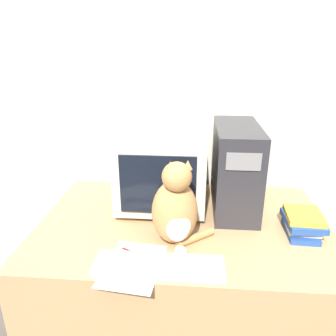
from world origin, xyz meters
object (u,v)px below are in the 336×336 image
(crt_monitor, at_px, (162,169))
(pen, at_px, (137,254))
(book_stack, at_px, (302,223))
(cat, at_px, (176,209))
(computer_tower, at_px, (235,168))
(keyboard, at_px, (159,265))

(crt_monitor, xyz_separation_m, pen, (-0.06, -0.46, -0.19))
(book_stack, bearing_deg, pen, -162.45)
(crt_monitor, height_order, book_stack, crt_monitor)
(crt_monitor, relative_size, book_stack, 2.14)
(cat, distance_m, book_stack, 0.58)
(cat, relative_size, book_stack, 1.81)
(computer_tower, bearing_deg, pen, -132.59)
(computer_tower, height_order, cat, computer_tower)
(keyboard, height_order, cat, cat)
(computer_tower, relative_size, book_stack, 2.31)
(keyboard, distance_m, book_stack, 0.68)
(crt_monitor, bearing_deg, keyboard, -86.00)
(crt_monitor, xyz_separation_m, computer_tower, (0.37, 0.00, 0.02))
(computer_tower, xyz_separation_m, pen, (-0.43, -0.46, -0.21))
(book_stack, bearing_deg, computer_tower, 139.49)
(computer_tower, bearing_deg, keyboard, -121.73)
(pen, bearing_deg, keyboard, -36.62)
(book_stack, bearing_deg, cat, -168.06)
(keyboard, xyz_separation_m, pen, (-0.10, 0.07, -0.01))
(computer_tower, distance_m, pen, 0.67)
(cat, bearing_deg, keyboard, -122.18)
(crt_monitor, bearing_deg, computer_tower, 0.26)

